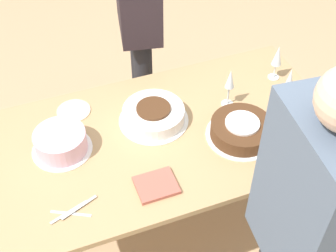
{
  "coord_description": "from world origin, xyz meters",
  "views": [
    {
      "loc": [
        -0.54,
        -1.43,
        2.36
      ],
      "look_at": [
        0.0,
        0.0,
        0.82
      ],
      "focal_mm": 50.0,
      "sensor_mm": 36.0,
      "label": 1
    }
  ],
  "objects_px": {
    "cake_front_chocolate": "(241,130)",
    "wine_glass_far": "(289,81)",
    "person_cutting": "(304,224)",
    "wine_glass_near": "(277,57)",
    "cake_back_decorated": "(61,142)",
    "cake_center_white": "(154,115)",
    "wine_glass_extra": "(230,81)"
  },
  "relations": [
    {
      "from": "cake_center_white",
      "to": "cake_back_decorated",
      "type": "relative_size",
      "value": 1.23
    },
    {
      "from": "cake_back_decorated",
      "to": "wine_glass_extra",
      "type": "xyz_separation_m",
      "value": [
        0.84,
        0.01,
        0.1
      ]
    },
    {
      "from": "cake_back_decorated",
      "to": "wine_glass_near",
      "type": "distance_m",
      "value": 1.17
    },
    {
      "from": "wine_glass_extra",
      "to": "person_cutting",
      "type": "relative_size",
      "value": 0.13
    },
    {
      "from": "wine_glass_extra",
      "to": "person_cutting",
      "type": "distance_m",
      "value": 0.88
    },
    {
      "from": "wine_glass_near",
      "to": "cake_back_decorated",
      "type": "bearing_deg",
      "value": -174.25
    },
    {
      "from": "cake_center_white",
      "to": "wine_glass_extra",
      "type": "relative_size",
      "value": 1.56
    },
    {
      "from": "cake_center_white",
      "to": "cake_back_decorated",
      "type": "bearing_deg",
      "value": -175.9
    },
    {
      "from": "wine_glass_extra",
      "to": "person_cutting",
      "type": "height_order",
      "value": "person_cutting"
    },
    {
      "from": "person_cutting",
      "to": "wine_glass_far",
      "type": "bearing_deg",
      "value": -23.52
    },
    {
      "from": "cake_center_white",
      "to": "cake_back_decorated",
      "type": "xyz_separation_m",
      "value": [
        -0.45,
        -0.03,
        0.01
      ]
    },
    {
      "from": "cake_back_decorated",
      "to": "wine_glass_near",
      "type": "bearing_deg",
      "value": 5.75
    },
    {
      "from": "cake_front_chocolate",
      "to": "wine_glass_far",
      "type": "relative_size",
      "value": 1.51
    },
    {
      "from": "wine_glass_near",
      "to": "person_cutting",
      "type": "distance_m",
      "value": 1.08
    },
    {
      "from": "cake_front_chocolate",
      "to": "wine_glass_far",
      "type": "height_order",
      "value": "wine_glass_far"
    },
    {
      "from": "cake_back_decorated",
      "to": "person_cutting",
      "type": "height_order",
      "value": "person_cutting"
    },
    {
      "from": "wine_glass_near",
      "to": "person_cutting",
      "type": "xyz_separation_m",
      "value": [
        -0.47,
        -0.97,
        0.1
      ]
    },
    {
      "from": "cake_front_chocolate",
      "to": "cake_back_decorated",
      "type": "distance_m",
      "value": 0.83
    },
    {
      "from": "cake_front_chocolate",
      "to": "wine_glass_extra",
      "type": "distance_m",
      "value": 0.25
    },
    {
      "from": "cake_front_chocolate",
      "to": "person_cutting",
      "type": "height_order",
      "value": "person_cutting"
    },
    {
      "from": "cake_back_decorated",
      "to": "wine_glass_far",
      "type": "relative_size",
      "value": 1.25
    },
    {
      "from": "person_cutting",
      "to": "wine_glass_near",
      "type": "bearing_deg",
      "value": -20.8
    },
    {
      "from": "wine_glass_far",
      "to": "wine_glass_near",
      "type": "bearing_deg",
      "value": 75.49
    },
    {
      "from": "cake_front_chocolate",
      "to": "cake_back_decorated",
      "type": "height_order",
      "value": "cake_back_decorated"
    },
    {
      "from": "cake_back_decorated",
      "to": "wine_glass_near",
      "type": "xyz_separation_m",
      "value": [
        1.16,
        0.12,
        0.09
      ]
    },
    {
      "from": "cake_front_chocolate",
      "to": "wine_glass_near",
      "type": "relative_size",
      "value": 1.63
    },
    {
      "from": "person_cutting",
      "to": "wine_glass_extra",
      "type": "bearing_deg",
      "value": -4.57
    },
    {
      "from": "cake_center_white",
      "to": "wine_glass_far",
      "type": "height_order",
      "value": "wine_glass_far"
    },
    {
      "from": "cake_center_white",
      "to": "person_cutting",
      "type": "relative_size",
      "value": 0.2
    },
    {
      "from": "wine_glass_far",
      "to": "person_cutting",
      "type": "relative_size",
      "value": 0.13
    },
    {
      "from": "cake_center_white",
      "to": "wine_glass_near",
      "type": "bearing_deg",
      "value": 6.8
    },
    {
      "from": "wine_glass_extra",
      "to": "cake_back_decorated",
      "type": "bearing_deg",
      "value": -179.04
    }
  ]
}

